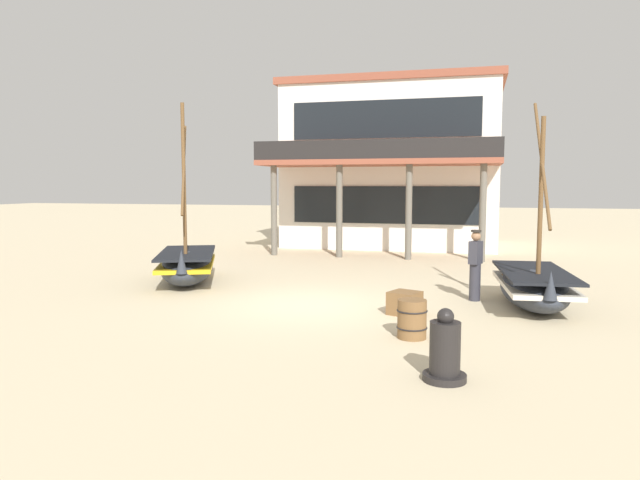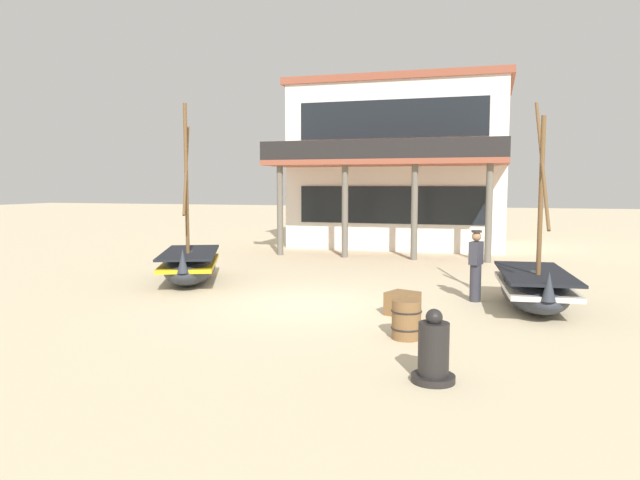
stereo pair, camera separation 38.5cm
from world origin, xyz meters
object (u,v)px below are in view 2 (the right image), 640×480
(fishing_boat_near_left, at_px, (190,265))
(wooden_barrel, at_px, (406,320))
(cargo_crate, at_px, (402,303))
(capstan_winch, at_px, (433,353))
(fisherman_by_hull, at_px, (476,266))
(fishing_boat_centre_large, at_px, (534,287))
(harbor_building_main, at_px, (401,165))

(fishing_boat_near_left, distance_m, wooden_barrel, 7.94)
(fishing_boat_near_left, relative_size, cargo_crate, 8.38)
(capstan_winch, bearing_deg, fisherman_by_hull, 86.24)
(fisherman_by_hull, height_order, capstan_winch, fisherman_by_hull)
(fishing_boat_near_left, xyz_separation_m, fishing_boat_centre_large, (9.05, -0.92, -0.03))
(harbor_building_main, bearing_deg, capstan_winch, -79.87)
(capstan_winch, bearing_deg, harbor_building_main, 100.13)
(wooden_barrel, height_order, cargo_crate, wooden_barrel)
(fishing_boat_near_left, relative_size, capstan_winch, 4.73)
(cargo_crate, relative_size, harbor_building_main, 0.06)
(fishing_boat_centre_large, xyz_separation_m, fisherman_by_hull, (-1.28, 0.45, 0.36))
(fishing_boat_centre_large, height_order, wooden_barrel, fishing_boat_centre_large)
(fishing_boat_near_left, distance_m, cargo_crate, 6.78)
(fishing_boat_near_left, xyz_separation_m, capstan_winch, (7.38, -6.43, -0.09))
(fisherman_by_hull, bearing_deg, cargo_crate, -126.99)
(harbor_building_main, bearing_deg, wooden_barrel, -80.90)
(fishing_boat_centre_large, bearing_deg, cargo_crate, -151.86)
(fishing_boat_centre_large, relative_size, cargo_crate, 7.85)
(wooden_barrel, relative_size, harbor_building_main, 0.07)
(fisherman_by_hull, bearing_deg, fishing_boat_centre_large, -19.50)
(cargo_crate, bearing_deg, fisherman_by_hull, 53.01)
(capstan_winch, bearing_deg, wooden_barrel, 107.57)
(fishing_boat_centre_large, distance_m, fisherman_by_hull, 1.40)
(fishing_boat_near_left, distance_m, harbor_building_main, 13.07)
(fishing_boat_centre_large, xyz_separation_m, capstan_winch, (-1.67, -5.51, -0.06))
(fishing_boat_centre_large, relative_size, fisherman_by_hull, 2.73)
(capstan_winch, xyz_separation_m, cargo_crate, (-1.04, 4.07, -0.17))
(harbor_building_main, bearing_deg, fisherman_by_hull, -73.54)
(fishing_boat_near_left, distance_m, fisherman_by_hull, 7.80)
(wooden_barrel, bearing_deg, capstan_winch, -72.43)
(capstan_winch, height_order, wooden_barrel, capstan_winch)
(fishing_boat_centre_large, bearing_deg, fisherman_by_hull, 160.50)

